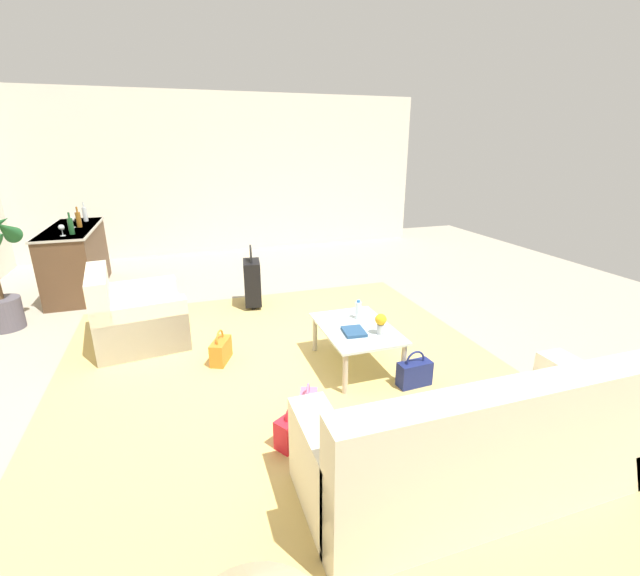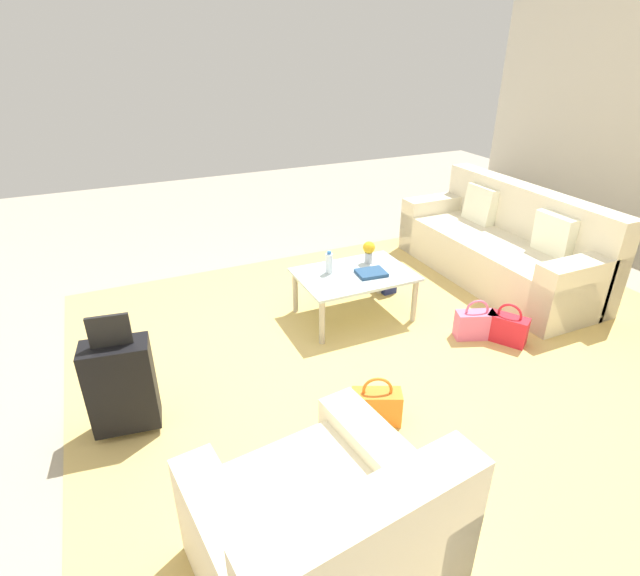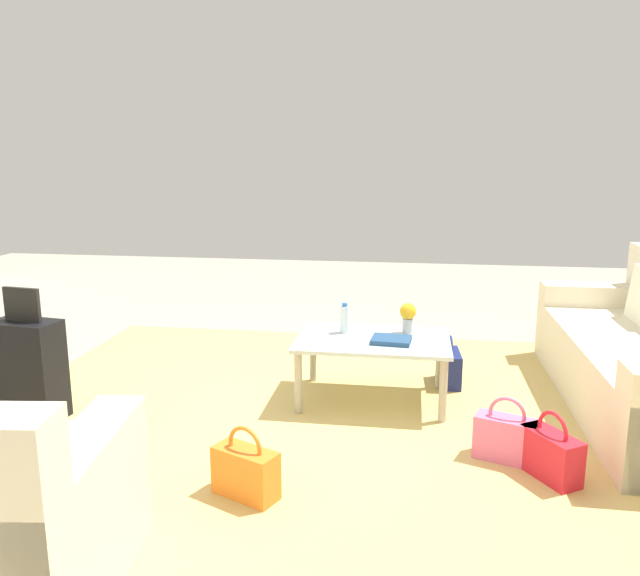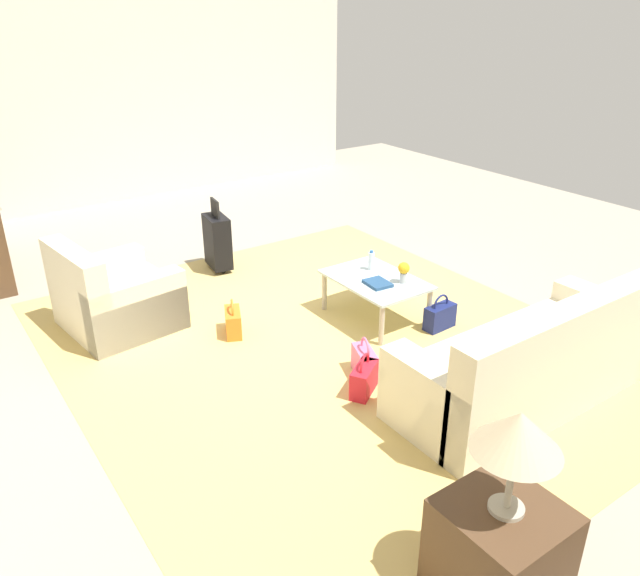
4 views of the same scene
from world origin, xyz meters
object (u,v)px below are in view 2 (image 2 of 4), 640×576
armchair (325,546)px  handbag_red (507,328)px  couch (504,249)px  coffee_table (354,279)px  suitcase_black (121,385)px  handbag_pink (475,324)px  flower_vase (369,250)px  coffee_table_book (371,273)px  handbag_orange (376,406)px  water_bottle (329,263)px  handbag_navy (382,277)px

armchair → handbag_red: armchair is taller
couch → coffee_table: (1.80, 0.10, 0.06)m
suitcase_black → handbag_pink: size_ratio=2.37×
armchair → flower_vase: armchair is taller
coffee_table → suitcase_black: size_ratio=1.17×
coffee_table_book → flower_vase: 0.27m
handbag_orange → handbag_pink: bearing=-156.3°
armchair → handbag_pink: 2.51m
couch → armchair: 3.83m
water_bottle → handbag_orange: water_bottle is taller
handbag_navy → coffee_table_book: bearing=48.4°
flower_vase → handbag_red: flower_vase is taller
handbag_pink → suitcase_black: bearing=-0.8°
couch → water_bottle: couch is taller
coffee_table_book → handbag_red: 1.21m
flower_vase → handbag_orange: 1.68m
coffee_table → handbag_pink: size_ratio=2.77×
water_bottle → handbag_pink: water_bottle is taller
couch → armchair: couch is taller
coffee_table_book → handbag_pink: bearing=139.4°
couch → suitcase_black: couch is taller
flower_vase → handbag_pink: flower_vase is taller
suitcase_black → handbag_navy: suitcase_black is taller
handbag_pink → handbag_red: (-0.20, 0.16, 0.00)m
handbag_pink → handbag_navy: 1.13m
handbag_orange → flower_vase: bearing=-116.9°
suitcase_black → handbag_orange: (-1.48, 0.60, -0.23)m
armchair → flower_vase: (-1.51, -2.32, 0.25)m
coffee_table_book → handbag_navy: (-0.40, -0.45, -0.32)m
handbag_pink → coffee_table_book: bearing=-45.9°
coffee_table → water_bottle: bearing=-26.6°
couch → handbag_pink: bearing=38.9°
armchair → handbag_orange: bearing=-131.5°
suitcase_black → handbag_pink: (-2.76, 0.04, -0.23)m
coffee_table → handbag_red: 1.34m
handbag_navy → handbag_orange: 1.96m
handbag_pink → handbag_red: 0.26m
flower_vase → handbag_red: bearing=124.9°
couch → flower_vase: (1.58, -0.05, 0.24)m
couch → coffee_table: couch is taller
coffee_table → handbag_pink: bearing=135.8°
armchair → handbag_navy: (-1.81, -2.54, -0.17)m
armchair → water_bottle: (-1.09, -2.27, 0.23)m
water_bottle → flower_vase: size_ratio=1.00×
flower_vase → coffee_table_book: bearing=66.5°
handbag_pink → handbag_red: same height
coffee_table → suitcase_black: 2.12m
couch → flower_vase: size_ratio=10.97×
coffee_table → coffee_table_book: coffee_table_book is taller
handbag_pink → handbag_navy: same height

